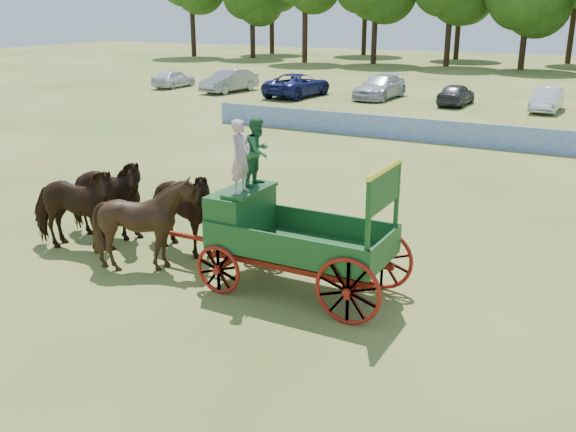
# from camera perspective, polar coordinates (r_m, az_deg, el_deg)

# --- Properties ---
(ground) EXTENTS (160.00, 160.00, 0.00)m
(ground) POSITION_cam_1_polar(r_m,az_deg,el_deg) (13.21, 1.21, -8.45)
(ground) COLOR #A3954A
(ground) RESTS_ON ground
(horse_lead_left) EXTENTS (2.86, 1.77, 2.25)m
(horse_lead_left) POSITION_cam_1_polar(r_m,az_deg,el_deg) (16.81, -18.57, 0.61)
(horse_lead_left) COLOR black
(horse_lead_left) RESTS_ON ground
(horse_lead_right) EXTENTS (2.80, 1.55, 2.25)m
(horse_lead_right) POSITION_cam_1_polar(r_m,az_deg,el_deg) (17.54, -16.00, 1.57)
(horse_lead_right) COLOR black
(horse_lead_right) RESTS_ON ground
(horse_wheel_left) EXTENTS (2.40, 2.23, 2.25)m
(horse_wheel_left) POSITION_cam_1_polar(r_m,az_deg,el_deg) (15.21, -12.31, -0.65)
(horse_wheel_left) COLOR black
(horse_wheel_left) RESTS_ON ground
(horse_wheel_right) EXTENTS (2.83, 1.65, 2.25)m
(horse_wheel_right) POSITION_cam_1_polar(r_m,az_deg,el_deg) (16.01, -9.78, 0.46)
(horse_wheel_right) COLOR black
(horse_wheel_right) RESTS_ON ground
(farm_dray) EXTENTS (6.00, 2.00, 3.70)m
(farm_dray) POSITION_cam_1_polar(r_m,az_deg,el_deg) (13.85, -1.47, 0.05)
(farm_dray) COLOR maroon
(farm_dray) RESTS_ON ground
(sponsor_banner) EXTENTS (26.00, 0.08, 1.05)m
(sponsor_banner) POSITION_cam_1_polar(r_m,az_deg,el_deg) (29.72, 15.58, 7.02)
(sponsor_banner) COLOR #1C3A9B
(sponsor_banner) RESTS_ON ground
(parked_cars) EXTENTS (43.15, 7.43, 1.64)m
(parked_cars) POSITION_cam_1_polar(r_m,az_deg,el_deg) (41.58, 14.90, 10.42)
(parked_cars) COLOR silver
(parked_cars) RESTS_ON ground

